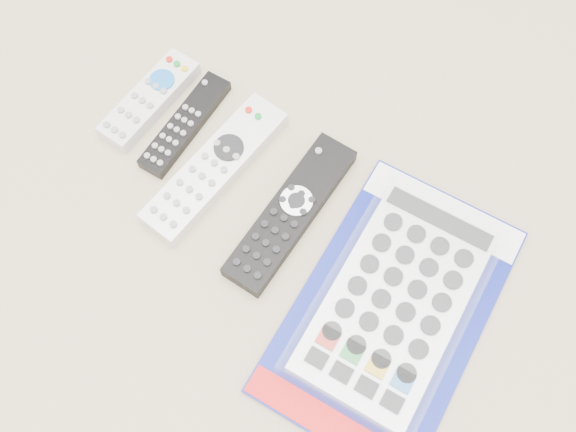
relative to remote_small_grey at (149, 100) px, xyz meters
The scene contains 5 objects.
remote_small_grey is the anchor object (origin of this frame).
remote_slim_black 0.06m from the remote_small_grey, ahead, with size 0.04×0.16×0.02m.
remote_silver_dvd 0.14m from the remote_small_grey, 14.52° to the right, with size 0.07×0.23×0.03m.
remote_large_black 0.25m from the remote_small_grey, ahead, with size 0.05×0.22×0.02m.
jumbo_remote_packaged 0.42m from the remote_small_grey, ahead, with size 0.22×0.35×0.04m.
Camera 1 is at (0.20, -0.25, 0.73)m, focal length 40.00 mm.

